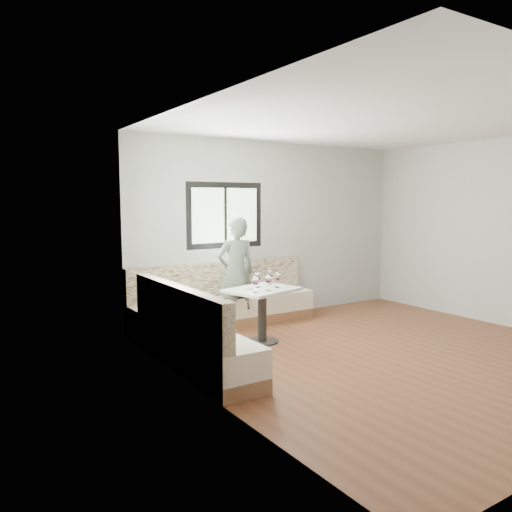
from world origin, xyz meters
The scene contains 10 objects.
room centered at (-0.08, 0.08, 1.41)m, with size 5.01×5.01×2.81m.
banquette centered at (-1.59, 1.63, 0.33)m, with size 2.90×2.80×0.95m.
table centered at (-1.04, 1.26, 0.54)m, with size 1.02×0.88×0.72m.
person centered at (-0.95, 2.09, 0.82)m, with size 0.60×0.39×1.64m, color #535C53.
olive_ramekin centered at (-1.24, 1.26, 0.74)m, with size 0.09×0.09×0.04m.
wine_glass_a centered at (-1.28, 1.06, 0.87)m, with size 0.09×0.09×0.21m.
wine_glass_b centered at (-1.07, 1.07, 0.87)m, with size 0.09×0.09×0.21m.
wine_glass_c centered at (-0.84, 1.20, 0.87)m, with size 0.09×0.09×0.21m.
wine_glass_d centered at (-1.05, 1.35, 0.87)m, with size 0.09×0.09×0.21m.
wine_glass_e centered at (-0.77, 1.46, 0.87)m, with size 0.09×0.09×0.21m.
Camera 1 is at (-4.61, -4.13, 1.87)m, focal length 35.00 mm.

